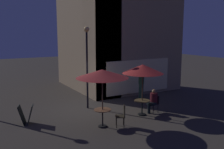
% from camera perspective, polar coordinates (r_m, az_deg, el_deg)
% --- Properties ---
extents(ground_plane, '(60.00, 60.00, 0.00)m').
position_cam_1_polar(ground_plane, '(13.40, -5.32, -8.07)').
color(ground_plane, '#37312A').
extents(cafe_building, '(6.73, 7.03, 8.77)m').
position_cam_1_polar(cafe_building, '(17.49, -0.60, 10.59)').
color(cafe_building, '#957D5E').
rests_on(cafe_building, ground).
extents(street_lamp_near_corner, '(0.29, 0.29, 4.31)m').
position_cam_1_polar(street_lamp_near_corner, '(13.32, -5.62, 4.23)').
color(street_lamp_near_corner, black).
rests_on(street_lamp_near_corner, ground).
extents(menu_sandwich_board, '(0.77, 0.73, 0.84)m').
position_cam_1_polar(menu_sandwich_board, '(11.99, -18.65, -8.50)').
color(menu_sandwich_board, black).
rests_on(menu_sandwich_board, ground).
extents(cafe_table_0, '(0.76, 0.76, 0.74)m').
position_cam_1_polar(cafe_table_0, '(12.63, 6.74, -6.59)').
color(cafe_table_0, black).
rests_on(cafe_table_0, ground).
extents(cafe_table_1, '(0.74, 0.74, 0.78)m').
position_cam_1_polar(cafe_table_1, '(11.02, -2.12, -8.84)').
color(cafe_table_1, black).
rests_on(cafe_table_1, ground).
extents(patio_umbrella_0, '(1.98, 1.98, 2.51)m').
position_cam_1_polar(patio_umbrella_0, '(12.27, 6.90, 1.18)').
color(patio_umbrella_0, black).
rests_on(patio_umbrella_0, ground).
extents(patio_umbrella_1, '(2.21, 2.21, 2.50)m').
position_cam_1_polar(patio_umbrella_1, '(10.61, -2.18, 0.12)').
color(patio_umbrella_1, black).
rests_on(patio_umbrella_1, ground).
extents(cafe_chair_0, '(0.41, 0.41, 0.87)m').
position_cam_1_polar(cafe_chair_0, '(13.17, 9.55, -6.08)').
color(cafe_chair_0, black).
rests_on(cafe_chair_0, ground).
extents(cafe_chair_1, '(0.54, 0.54, 0.94)m').
position_cam_1_polar(cafe_chair_1, '(11.06, 2.29, -8.82)').
color(cafe_chair_1, black).
rests_on(cafe_chair_1, ground).
extents(patron_seated_0, '(0.56, 0.39, 1.20)m').
position_cam_1_polar(patron_seated_0, '(13.04, 9.13, -5.51)').
color(patron_seated_0, black).
rests_on(patron_seated_0, ground).
extents(patron_standing_1, '(0.33, 0.33, 1.70)m').
position_cam_1_polar(patron_standing_1, '(15.46, 6.54, -2.43)').
color(patron_standing_1, '#294334').
rests_on(patron_standing_1, ground).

